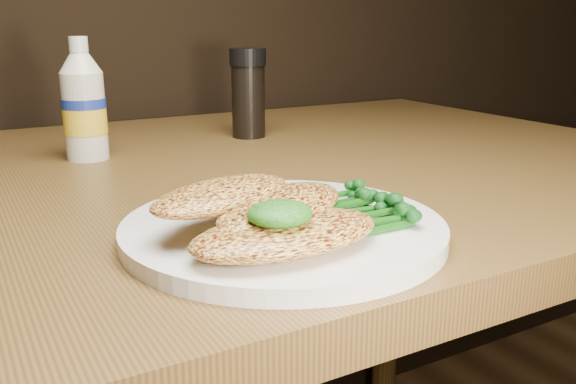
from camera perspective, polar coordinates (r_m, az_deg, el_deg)
plate at (r=0.50m, az=-0.43°, el=-3.42°), size 0.26×0.26×0.01m
chicken_front at (r=0.44m, az=-0.15°, el=-3.89°), size 0.15×0.08×0.02m
chicken_mid at (r=0.47m, az=-0.60°, el=-1.33°), size 0.16×0.13×0.02m
chicken_back at (r=0.48m, az=-6.06°, el=-0.27°), size 0.15×0.11×0.02m
pesto_front at (r=0.42m, az=-0.77°, el=-2.01°), size 0.05×0.05×0.02m
broccolini_bundle at (r=0.50m, az=4.86°, el=-1.57°), size 0.15×0.14×0.02m
mayo_bottle at (r=0.81m, az=-18.41°, el=8.15°), size 0.06×0.06×0.15m
pepper_grinder at (r=0.93m, az=-3.69°, el=9.10°), size 0.07×0.07×0.13m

